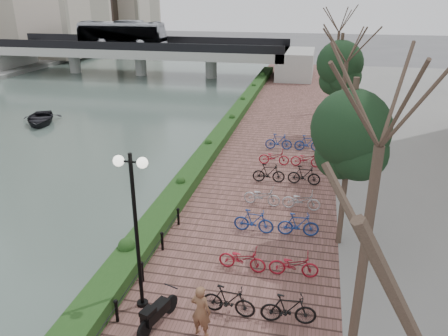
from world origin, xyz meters
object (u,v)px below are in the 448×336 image
(lamppost, at_px, (134,201))
(motorcycle, at_px, (158,311))
(boat, at_px, (40,119))
(pedestrian, at_px, (201,311))

(lamppost, bearing_deg, motorcycle, -42.39)
(lamppost, distance_m, boat, 25.32)
(boat, bearing_deg, lamppost, -75.17)
(motorcycle, bearing_deg, boat, 148.22)
(lamppost, height_order, boat, lamppost)
(lamppost, distance_m, pedestrian, 3.66)
(motorcycle, height_order, pedestrian, pedestrian)
(lamppost, height_order, motorcycle, lamppost)
(motorcycle, relative_size, pedestrian, 0.94)
(pedestrian, distance_m, boat, 27.13)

